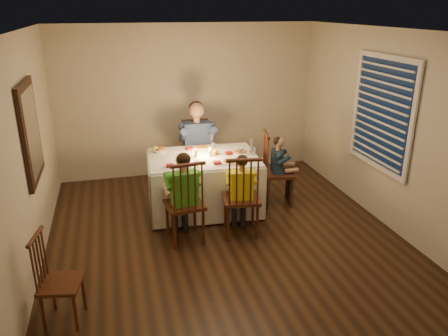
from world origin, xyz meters
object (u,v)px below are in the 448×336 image
object	(u,v)px
chair_adult	(198,187)
chair_extra	(67,320)
chair_near_right	(241,233)
child_yellow	(241,233)
chair_end	(277,203)
child_green	(186,239)
child_teal	(277,203)
dining_table	(203,172)
chair_near_left	(186,239)
serving_bowl	(160,150)
adult	(198,187)

from	to	relation	value
chair_adult	chair_extra	size ratio (longest dim) A/B	1.20
chair_near_right	chair_extra	distance (m)	2.46
chair_near_right	child_yellow	world-z (taller)	chair_near_right
chair_end	child_green	bearing A→B (deg)	127.24
child_teal	child_yellow	bearing A→B (deg)	144.58
dining_table	chair_end	world-z (taller)	dining_table
chair_extra	child_green	distance (m)	1.86
dining_table	chair_near_left	bearing A→B (deg)	-113.39
chair_near_left	chair_near_right	xyz separation A→B (m)	(0.75, -0.01, 0.00)
dining_table	chair_near_right	distance (m)	1.08
chair_extra	serving_bowl	world-z (taller)	serving_bowl
child_green	serving_bowl	xyz separation A→B (m)	(-0.15, 1.21, 0.85)
child_green	child_yellow	size ratio (longest dim) A/B	1.08
chair_end	serving_bowl	size ratio (longest dim) A/B	5.86
chair_extra	child_teal	xyz separation A→B (m)	(2.95, 1.98, 0.00)
child_teal	adult	bearing A→B (deg)	60.46
chair_extra	child_green	size ratio (longest dim) A/B	0.78
dining_table	chair_near_left	size ratio (longest dim) A/B	1.47
chair_near_left	adult	world-z (taller)	adult
dining_table	chair_near_right	size ratio (longest dim) A/B	1.47
chair_near_right	chair_extra	size ratio (longest dim) A/B	1.20
chair_extra	adult	distance (m)	3.46
chair_end	child_green	size ratio (longest dim) A/B	0.94
chair_end	adult	world-z (taller)	adult
child_green	chair_adult	bearing A→B (deg)	-113.46
chair_end	chair_extra	xyz separation A→B (m)	(-2.95, -1.98, 0.00)
serving_bowl	chair_adult	bearing A→B (deg)	34.78
chair_extra	child_teal	bearing A→B (deg)	-44.72
child_green	child_yellow	xyz separation A→B (m)	(0.75, -0.01, 0.00)
chair_near_left	child_green	distance (m)	0.00
dining_table	chair_near_right	world-z (taller)	dining_table
chair_near_left	chair_near_right	distance (m)	0.75
child_teal	chair_extra	bearing A→B (deg)	135.49
serving_bowl	child_teal	bearing A→B (deg)	-14.94
dining_table	child_yellow	world-z (taller)	dining_table
chair_adult	child_yellow	distance (m)	1.69
chair_extra	adult	bearing A→B (deg)	-21.88
child_green	serving_bowl	distance (m)	1.48
dining_table	chair_extra	bearing A→B (deg)	-127.64
dining_table	chair_adult	bearing A→B (deg)	87.78
chair_near_right	child_yellow	size ratio (longest dim) A/B	1.01
chair_near_left	chair_end	xyz separation A→B (m)	(1.56, 0.75, 0.00)
child_teal	dining_table	bearing A→B (deg)	97.12
child_green	child_teal	distance (m)	1.73
chair_adult	chair_near_right	bearing A→B (deg)	-80.00
adult	child_green	size ratio (longest dim) A/B	1.21
chair_end	dining_table	bearing A→B (deg)	97.12
chair_near_right	child_green	bearing A→B (deg)	8.60
chair_adult	chair_end	distance (m)	1.39
chair_near_left	child_teal	size ratio (longest dim) A/B	1.06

